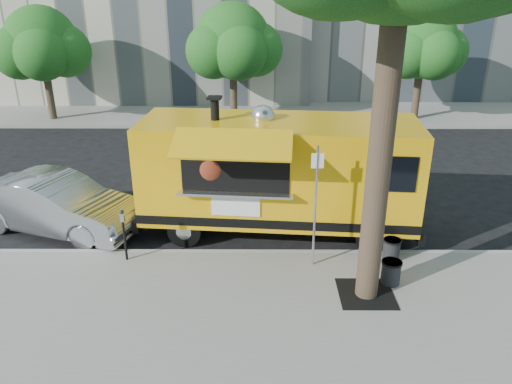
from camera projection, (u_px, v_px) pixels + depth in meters
ground at (250, 239)px, 13.57m from camera, size 120.00×120.00×0.00m
sidewalk at (246, 332)px, 9.86m from camera, size 60.00×6.00×0.15m
curb at (249, 254)px, 12.69m from camera, size 60.00×0.14×0.16m
far_sidewalk at (254, 114)px, 25.97m from camera, size 60.00×5.00×0.15m
tree_well at (366, 294)px, 10.92m from camera, size 1.20×1.20×0.02m
far_tree_a at (41, 43)px, 23.47m from camera, size 3.42×3.42×5.36m
far_tree_b at (233, 41)px, 23.77m from camera, size 3.60×3.60×5.50m
far_tree_c at (423, 44)px, 23.50m from camera, size 3.24×3.24×5.21m
sign_post at (316, 200)px, 11.42m from camera, size 0.28×0.06×3.00m
parking_meter at (124, 229)px, 11.96m from camera, size 0.11×0.11×1.33m
food_truck at (277, 173)px, 13.29m from camera, size 7.71×3.81×3.74m
sedan at (57, 204)px, 13.75m from camera, size 5.11×3.20×1.59m
trash_bin_left at (391, 272)px, 11.21m from camera, size 0.47×0.47×0.56m
trash_bin_right at (392, 249)px, 12.19m from camera, size 0.45×0.45×0.53m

